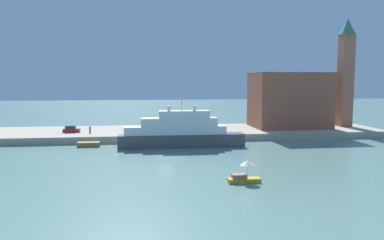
% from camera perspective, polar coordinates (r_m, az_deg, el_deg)
% --- Properties ---
extents(ground, '(400.00, 400.00, 0.00)m').
position_cam_1_polar(ground, '(68.71, -3.99, -5.58)').
color(ground, slate).
extents(quay_dock, '(110.00, 20.53, 1.57)m').
position_cam_1_polar(quay_dock, '(94.45, -4.93, -1.93)').
color(quay_dock, '#ADA38E').
rests_on(quay_dock, ground).
extents(large_yacht, '(25.95, 3.52, 10.98)m').
position_cam_1_polar(large_yacht, '(78.22, -1.81, -1.93)').
color(large_yacht, '#4C4C51').
rests_on(large_yacht, ground).
extents(small_motorboat, '(4.41, 1.99, 3.02)m').
position_cam_1_polar(small_motorboat, '(52.30, 7.85, -7.97)').
color(small_motorboat, '#B7991E').
rests_on(small_motorboat, ground).
extents(work_barge, '(4.56, 1.69, 0.97)m').
position_cam_1_polar(work_barge, '(81.97, -15.24, -3.55)').
color(work_barge, olive).
rests_on(work_barge, ground).
extents(harbor_building, '(18.80, 13.22, 14.15)m').
position_cam_1_polar(harbor_building, '(102.02, 14.35, 2.93)').
color(harbor_building, '#93513D').
rests_on(harbor_building, quay_dock).
extents(bell_tower, '(4.19, 4.19, 28.17)m').
position_cam_1_polar(bell_tower, '(108.60, 22.07, 7.14)').
color(bell_tower, '#9E664C').
rests_on(bell_tower, quay_dock).
extents(parked_car, '(3.85, 1.60, 1.50)m').
position_cam_1_polar(parked_car, '(93.54, -17.65, -1.39)').
color(parked_car, '#B21E1E').
rests_on(parked_car, quay_dock).
extents(person_figure, '(0.36, 0.36, 1.72)m').
position_cam_1_polar(person_figure, '(90.93, -15.04, -1.42)').
color(person_figure, maroon).
rests_on(person_figure, quay_dock).
extents(mooring_bollard, '(0.52, 0.52, 0.68)m').
position_cam_1_polar(mooring_bollard, '(85.26, -5.21, -2.03)').
color(mooring_bollard, black).
rests_on(mooring_bollard, quay_dock).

